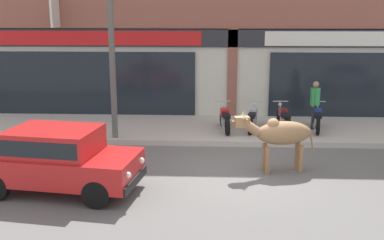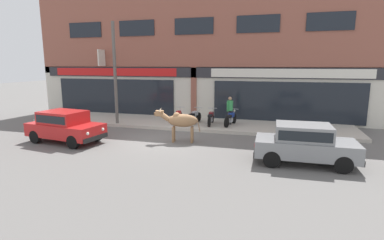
{
  "view_description": "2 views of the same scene",
  "coord_description": "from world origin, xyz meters",
  "px_view_note": "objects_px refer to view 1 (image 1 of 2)",
  "views": [
    {
      "loc": [
        -0.71,
        -10.87,
        3.93
      ],
      "look_at": [
        -1.27,
        1.0,
        1.11
      ],
      "focal_mm": 42.0,
      "sensor_mm": 36.0,
      "label": 1
    },
    {
      "loc": [
        5.23,
        -12.85,
        3.59
      ],
      "look_at": [
        1.26,
        1.0,
        0.89
      ],
      "focal_mm": 28.0,
      "sensor_mm": 36.0,
      "label": 2
    }
  ],
  "objects_px": {
    "car_0": "(58,157)",
    "motorcycle_2": "(284,119)",
    "utility_pole": "(112,44)",
    "motorcycle_1": "(253,118)",
    "cow": "(280,134)",
    "motorcycle_3": "(318,119)",
    "pedestrian": "(315,100)",
    "motorcycle_0": "(225,119)"
  },
  "relations": [
    {
      "from": "car_0",
      "to": "motorcycle_2",
      "type": "bearing_deg",
      "value": 41.25
    },
    {
      "from": "utility_pole",
      "to": "motorcycle_1",
      "type": "bearing_deg",
      "value": 14.49
    },
    {
      "from": "cow",
      "to": "motorcycle_1",
      "type": "height_order",
      "value": "cow"
    },
    {
      "from": "motorcycle_3",
      "to": "pedestrian",
      "type": "height_order",
      "value": "pedestrian"
    },
    {
      "from": "cow",
      "to": "motorcycle_2",
      "type": "height_order",
      "value": "cow"
    },
    {
      "from": "car_0",
      "to": "motorcycle_3",
      "type": "distance_m",
      "value": 8.62
    },
    {
      "from": "pedestrian",
      "to": "utility_pole",
      "type": "xyz_separation_m",
      "value": [
        -6.4,
        -1.37,
        1.89
      ]
    },
    {
      "from": "car_0",
      "to": "motorcycle_1",
      "type": "bearing_deg",
      "value": 46.81
    },
    {
      "from": "car_0",
      "to": "motorcycle_0",
      "type": "relative_size",
      "value": 2.08
    },
    {
      "from": "motorcycle_0",
      "to": "motorcycle_2",
      "type": "bearing_deg",
      "value": 2.62
    },
    {
      "from": "motorcycle_2",
      "to": "pedestrian",
      "type": "xyz_separation_m",
      "value": [
        1.04,
        0.25,
        0.6
      ]
    },
    {
      "from": "motorcycle_1",
      "to": "motorcycle_3",
      "type": "height_order",
      "value": "same"
    },
    {
      "from": "motorcycle_0",
      "to": "utility_pole",
      "type": "xyz_separation_m",
      "value": [
        -3.43,
        -1.03,
        2.49
      ]
    },
    {
      "from": "car_0",
      "to": "motorcycle_3",
      "type": "relative_size",
      "value": 2.09
    },
    {
      "from": "cow",
      "to": "motorcycle_3",
      "type": "distance_m",
      "value": 4.06
    },
    {
      "from": "cow",
      "to": "motorcycle_2",
      "type": "xyz_separation_m",
      "value": [
        0.65,
        3.56,
        -0.45
      ]
    },
    {
      "from": "motorcycle_0",
      "to": "motorcycle_3",
      "type": "height_order",
      "value": "same"
    },
    {
      "from": "motorcycle_2",
      "to": "motorcycle_1",
      "type": "bearing_deg",
      "value": 179.69
    },
    {
      "from": "motorcycle_1",
      "to": "pedestrian",
      "type": "relative_size",
      "value": 1.12
    },
    {
      "from": "utility_pole",
      "to": "motorcycle_3",
      "type": "bearing_deg",
      "value": 10.34
    },
    {
      "from": "motorcycle_0",
      "to": "motorcycle_2",
      "type": "height_order",
      "value": "same"
    },
    {
      "from": "motorcycle_1",
      "to": "pedestrian",
      "type": "distance_m",
      "value": 2.15
    },
    {
      "from": "pedestrian",
      "to": "motorcycle_0",
      "type": "bearing_deg",
      "value": -173.5
    },
    {
      "from": "cow",
      "to": "car_0",
      "type": "distance_m",
      "value": 5.36
    },
    {
      "from": "motorcycle_2",
      "to": "motorcycle_3",
      "type": "bearing_deg",
      "value": 3.32
    },
    {
      "from": "cow",
      "to": "pedestrian",
      "type": "xyz_separation_m",
      "value": [
        1.69,
        3.81,
        0.15
      ]
    },
    {
      "from": "cow",
      "to": "motorcycle_3",
      "type": "relative_size",
      "value": 1.19
    },
    {
      "from": "motorcycle_2",
      "to": "utility_pole",
      "type": "xyz_separation_m",
      "value": [
        -5.37,
        -1.12,
        2.49
      ]
    },
    {
      "from": "cow",
      "to": "pedestrian",
      "type": "relative_size",
      "value": 1.34
    },
    {
      "from": "car_0",
      "to": "utility_pole",
      "type": "bearing_deg",
      "value": 83.9
    },
    {
      "from": "motorcycle_3",
      "to": "car_0",
      "type": "bearing_deg",
      "value": -143.33
    },
    {
      "from": "cow",
      "to": "motorcycle_1",
      "type": "distance_m",
      "value": 3.61
    },
    {
      "from": "motorcycle_0",
      "to": "utility_pole",
      "type": "distance_m",
      "value": 4.36
    },
    {
      "from": "motorcycle_0",
      "to": "motorcycle_3",
      "type": "bearing_deg",
      "value": 2.88
    },
    {
      "from": "motorcycle_1",
      "to": "utility_pole",
      "type": "xyz_separation_m",
      "value": [
        -4.35,
        -1.12,
        2.49
      ]
    },
    {
      "from": "cow",
      "to": "car_0",
      "type": "bearing_deg",
      "value": -163.55
    },
    {
      "from": "cow",
      "to": "car_0",
      "type": "height_order",
      "value": "cow"
    },
    {
      "from": "cow",
      "to": "motorcycle_2",
      "type": "distance_m",
      "value": 3.65
    },
    {
      "from": "motorcycle_3",
      "to": "pedestrian",
      "type": "bearing_deg",
      "value": 113.53
    },
    {
      "from": "motorcycle_0",
      "to": "pedestrian",
      "type": "distance_m",
      "value": 3.05
    },
    {
      "from": "cow",
      "to": "motorcycle_3",
      "type": "xyz_separation_m",
      "value": [
        1.77,
        3.63,
        -0.45
      ]
    },
    {
      "from": "cow",
      "to": "utility_pole",
      "type": "bearing_deg",
      "value": 152.63
    }
  ]
}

